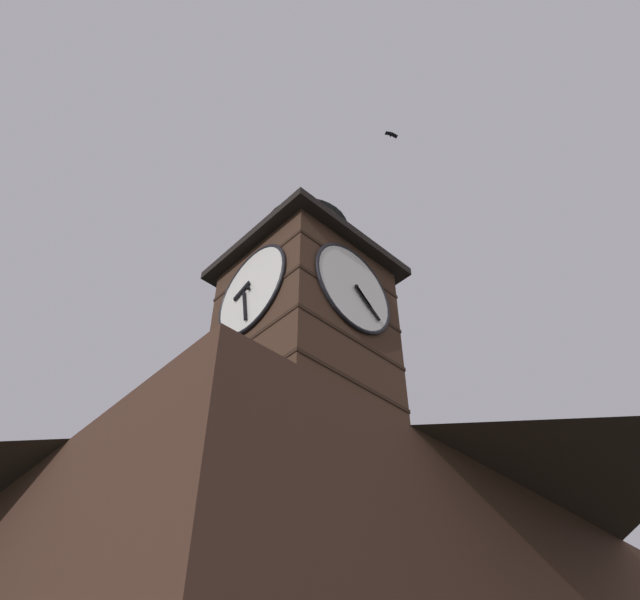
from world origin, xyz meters
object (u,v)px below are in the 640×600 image
at_px(clock_tower, 304,338).
at_px(flying_bird_high, 391,134).
at_px(pine_tree_behind, 207,588).
at_px(moon, 168,548).

distance_m(clock_tower, flying_bird_high, 9.91).
xyz_separation_m(clock_tower, flying_bird_high, (-2.23, 2.00, 9.45)).
relative_size(clock_tower, pine_tree_behind, 0.58).
bearing_deg(pine_tree_behind, clock_tower, 73.93).
distance_m(moon, flying_bird_high, 32.07).
bearing_deg(clock_tower, moon, -115.03).
bearing_deg(clock_tower, pine_tree_behind, -106.07).
bearing_deg(clock_tower, flying_bird_high, 138.10).
xyz_separation_m(moon, flying_bird_high, (10.78, 29.88, 4.37)).
bearing_deg(moon, flying_bird_high, 70.16).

